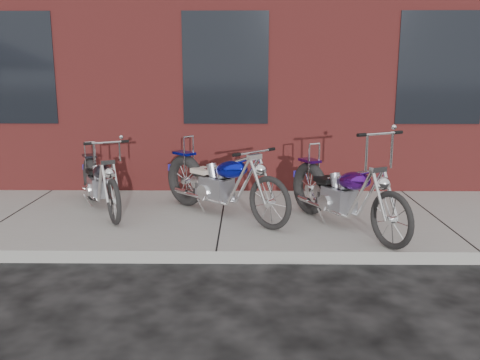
{
  "coord_description": "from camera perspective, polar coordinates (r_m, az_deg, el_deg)",
  "views": [
    {
      "loc": [
        0.33,
        -5.46,
        2.15
      ],
      "look_at": [
        0.26,
        0.8,
        0.81
      ],
      "focal_mm": 38.0,
      "sensor_mm": 36.0,
      "label": 1
    }
  ],
  "objects": [
    {
      "name": "chopper_purple",
      "position": [
        6.68,
        11.52,
        -1.79
      ],
      "size": [
        1.18,
        2.14,
        1.32
      ],
      "rotation": [
        0.0,
        0.0,
        -1.09
      ],
      "color": "black",
      "rests_on": "sidewalk"
    },
    {
      "name": "chopper_blue",
      "position": [
        7.12,
        -2.14,
        -0.57
      ],
      "size": [
        1.83,
        1.79,
        1.06
      ],
      "rotation": [
        0.0,
        0.0,
        -0.78
      ],
      "color": "black",
      "rests_on": "sidewalk"
    },
    {
      "name": "ground",
      "position": [
        5.88,
        -2.68,
        -9.38
      ],
      "size": [
        120.0,
        120.0,
        0.0
      ],
      "primitive_type": "plane",
      "color": "black",
      "rests_on": "ground"
    },
    {
      "name": "chopper_third",
      "position": [
        7.68,
        -15.42,
        -0.47
      ],
      "size": [
        1.09,
        1.94,
        1.09
      ],
      "rotation": [
        0.0,
        0.0,
        -1.08
      ],
      "color": "black",
      "rests_on": "sidewalk"
    },
    {
      "name": "sidewalk",
      "position": [
        7.27,
        -2.01,
        -4.51
      ],
      "size": [
        22.0,
        3.0,
        0.15
      ],
      "primitive_type": "cube",
      "color": "gray",
      "rests_on": "ground"
    }
  ]
}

